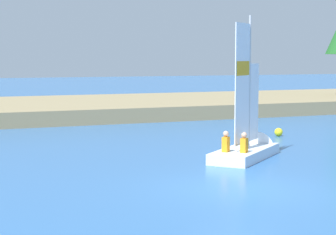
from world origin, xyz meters
name	(u,v)px	position (x,y,z in m)	size (l,w,h in m)	color
ground_plane	(238,189)	(0.00, 0.00, 0.00)	(200.00, 200.00, 0.00)	#2D609E
shore_bank	(52,109)	(0.00, 23.81, 0.42)	(80.00, 13.36, 0.85)	#897A56
sailboat	(252,145)	(3.33, 4.88, 0.39)	(4.18, 3.83, 5.59)	silver
channel_buoy	(279,132)	(7.43, 9.34, 0.19)	(0.38, 0.38, 0.38)	yellow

